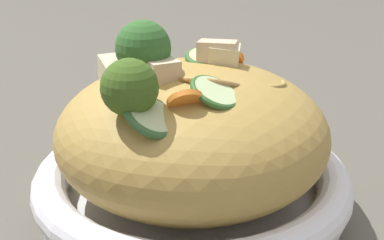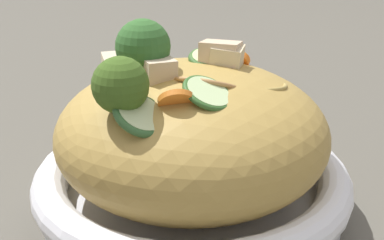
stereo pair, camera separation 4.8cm
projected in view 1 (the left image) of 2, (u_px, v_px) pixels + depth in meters
name	position (u px, v px, depth m)	size (l,w,h in m)	color
ground_plane	(192.00, 210.00, 0.51)	(3.00, 3.00, 0.00)	#534F46
serving_bowl	(192.00, 185.00, 0.50)	(0.30, 0.30, 0.05)	white
noodle_heap	(192.00, 132.00, 0.48)	(0.25, 0.25, 0.13)	#AD8B43
broccoli_florets	(138.00, 61.00, 0.45)	(0.15, 0.17, 0.07)	#91B06F
carrot_coins	(178.00, 79.00, 0.44)	(0.14, 0.09, 0.03)	orange
zucchini_slices	(187.00, 92.00, 0.42)	(0.15, 0.12, 0.04)	beige
chicken_chunks	(187.00, 63.00, 0.47)	(0.12, 0.09, 0.04)	beige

